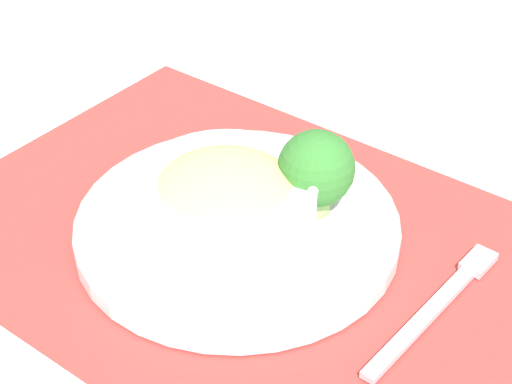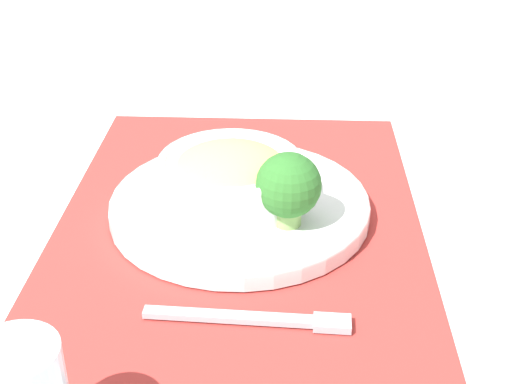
% 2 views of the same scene
% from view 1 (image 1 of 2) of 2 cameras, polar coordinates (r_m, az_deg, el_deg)
% --- Properties ---
extents(ground_plane, '(4.00, 4.00, 0.00)m').
position_cam_1_polar(ground_plane, '(0.74, -1.24, -3.13)').
color(ground_plane, white).
extents(placemat, '(0.55, 0.43, 0.00)m').
position_cam_1_polar(placemat, '(0.74, -1.24, -3.01)').
color(placemat, '#B2332D').
rests_on(placemat, ground_plane).
extents(plate, '(0.28, 0.28, 0.02)m').
position_cam_1_polar(plate, '(0.73, -1.26, -2.21)').
color(plate, white).
rests_on(plate, placemat).
extents(bowl, '(0.15, 0.15, 0.06)m').
position_cam_1_polar(bowl, '(0.71, -2.06, -0.36)').
color(bowl, white).
rests_on(bowl, plate).
extents(broccoli_floret, '(0.07, 0.07, 0.08)m').
position_cam_1_polar(broccoli_floret, '(0.72, 4.00, 1.55)').
color(broccoli_floret, '#84AD5B').
rests_on(broccoli_floret, plate).
extents(carrot_slice_near, '(0.05, 0.05, 0.01)m').
position_cam_1_polar(carrot_slice_near, '(0.77, -2.26, 0.94)').
color(carrot_slice_near, orange).
rests_on(carrot_slice_near, plate).
extents(carrot_slice_middle, '(0.05, 0.05, 0.01)m').
position_cam_1_polar(carrot_slice_middle, '(0.77, -3.66, 0.58)').
color(carrot_slice_middle, orange).
rests_on(carrot_slice_middle, plate).
extents(carrot_slice_far, '(0.05, 0.05, 0.01)m').
position_cam_1_polar(carrot_slice_far, '(0.76, -4.83, -0.05)').
color(carrot_slice_far, orange).
rests_on(carrot_slice_far, plate).
extents(fork, '(0.04, 0.18, 0.01)m').
position_cam_1_polar(fork, '(0.69, 12.42, -6.90)').
color(fork, '#B7B7BC').
rests_on(fork, placemat).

